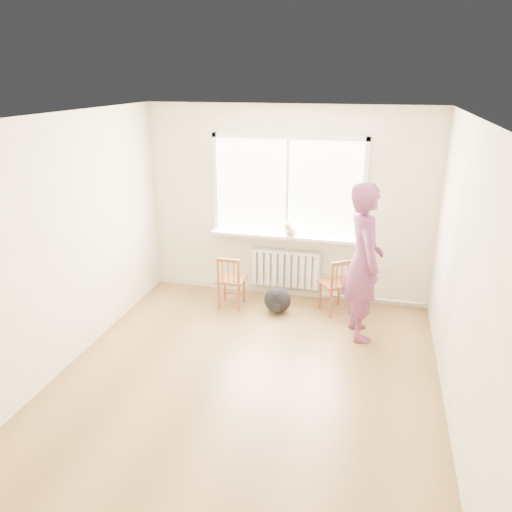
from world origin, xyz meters
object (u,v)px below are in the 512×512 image
Objects in this scene: backpack at (277,300)px; chair_left at (231,282)px; person at (363,262)px; cat at (291,230)px; chair_right at (337,286)px.

chair_left is at bearing 179.18° from backpack.
person is (1.76, -0.36, 0.58)m from chair_left.
cat is 1.04× the size of backpack.
chair_right is (1.44, 0.18, 0.01)m from chair_left.
person reaches higher than backpack.
backpack is (-0.77, -0.19, -0.21)m from chair_right.
person is 5.02× the size of cat.
person is at bearing 168.20° from chair_left.
chair_right is 0.41× the size of person.
chair_right is 0.82m from backpack.
person is at bearing 86.15° from chair_right.
chair_left is 1.97× the size of cat.
chair_left is at bearing -136.83° from cat.
person is 5.22× the size of backpack.
person reaches higher than chair_left.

